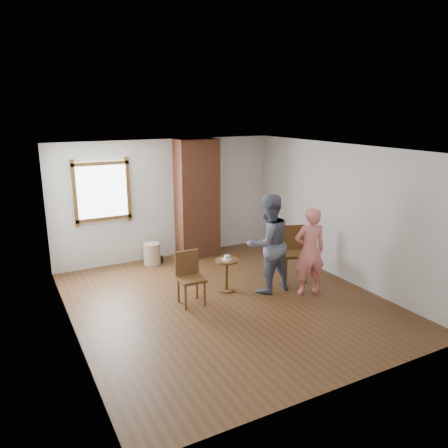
{
  "coord_description": "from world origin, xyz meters",
  "views": [
    {
      "loc": [
        -3.28,
        -6.1,
        3.22
      ],
      "look_at": [
        0.37,
        0.8,
        1.15
      ],
      "focal_mm": 35.0,
      "sensor_mm": 36.0,
      "label": 1
    }
  ],
  "objects_px": {
    "stoneware_crock": "(152,254)",
    "person_pink": "(310,251)",
    "man": "(268,244)",
    "dining_chair_right": "(293,249)",
    "side_table": "(226,270)",
    "dining_chair_left": "(189,275)"
  },
  "relations": [
    {
      "from": "stoneware_crock",
      "to": "man",
      "type": "relative_size",
      "value": 0.26
    },
    {
      "from": "man",
      "to": "person_pink",
      "type": "relative_size",
      "value": 1.13
    },
    {
      "from": "stoneware_crock",
      "to": "man",
      "type": "distance_m",
      "value": 2.79
    },
    {
      "from": "side_table",
      "to": "dining_chair_left",
      "type": "bearing_deg",
      "value": -169.75
    },
    {
      "from": "man",
      "to": "side_table",
      "type": "bearing_deg",
      "value": -30.91
    },
    {
      "from": "stoneware_crock",
      "to": "dining_chair_right",
      "type": "xyz_separation_m",
      "value": [
        2.18,
        -2.02,
        0.35
      ]
    },
    {
      "from": "person_pink",
      "to": "side_table",
      "type": "bearing_deg",
      "value": -17.66
    },
    {
      "from": "side_table",
      "to": "man",
      "type": "relative_size",
      "value": 0.34
    },
    {
      "from": "stoneware_crock",
      "to": "man",
      "type": "height_order",
      "value": "man"
    },
    {
      "from": "stoneware_crock",
      "to": "dining_chair_right",
      "type": "bearing_deg",
      "value": -42.72
    },
    {
      "from": "stoneware_crock",
      "to": "side_table",
      "type": "height_order",
      "value": "side_table"
    },
    {
      "from": "dining_chair_left",
      "to": "man",
      "type": "distance_m",
      "value": 1.51
    },
    {
      "from": "dining_chair_left",
      "to": "dining_chair_right",
      "type": "xyz_separation_m",
      "value": [
        2.24,
        0.11,
        0.07
      ]
    },
    {
      "from": "person_pink",
      "to": "stoneware_crock",
      "type": "bearing_deg",
      "value": -40.27
    },
    {
      "from": "dining_chair_right",
      "to": "man",
      "type": "bearing_deg",
      "value": -136.95
    },
    {
      "from": "dining_chair_right",
      "to": "side_table",
      "type": "xyz_separation_m",
      "value": [
        -1.45,
        0.03,
        -0.18
      ]
    },
    {
      "from": "stoneware_crock",
      "to": "person_pink",
      "type": "height_order",
      "value": "person_pink"
    },
    {
      "from": "stoneware_crock",
      "to": "man",
      "type": "bearing_deg",
      "value": -59.07
    },
    {
      "from": "dining_chair_right",
      "to": "side_table",
      "type": "height_order",
      "value": "dining_chair_right"
    },
    {
      "from": "stoneware_crock",
      "to": "side_table",
      "type": "relative_size",
      "value": 0.77
    },
    {
      "from": "man",
      "to": "dining_chair_left",
      "type": "bearing_deg",
      "value": -11.62
    },
    {
      "from": "person_pink",
      "to": "dining_chair_left",
      "type": "bearing_deg",
      "value": -3.16
    }
  ]
}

